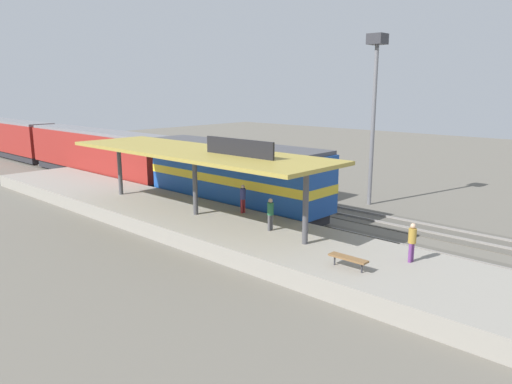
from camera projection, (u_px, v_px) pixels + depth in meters
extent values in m
plane|color=#666056|center=(270.00, 209.00, 33.25)|extent=(120.00, 120.00, 0.00)
cube|color=#565249|center=(250.00, 214.00, 31.82)|extent=(3.20, 110.00, 0.04)
cube|color=gray|center=(242.00, 215.00, 31.29)|extent=(0.10, 110.00, 0.16)
cube|color=gray|center=(257.00, 211.00, 32.32)|extent=(0.10, 110.00, 0.16)
cube|color=#565249|center=(293.00, 202.00, 35.12)|extent=(3.20, 110.00, 0.04)
cube|color=gray|center=(287.00, 203.00, 34.59)|extent=(0.10, 110.00, 0.16)
cube|color=gray|center=(299.00, 200.00, 35.62)|extent=(0.10, 110.00, 0.16)
cube|color=gray|center=(196.00, 222.00, 28.42)|extent=(6.00, 44.00, 0.90)
cylinder|color=#47474C|center=(306.00, 207.00, 22.64)|extent=(0.28, 0.28, 3.60)
cylinder|color=#47474C|center=(195.00, 184.00, 27.94)|extent=(0.28, 0.28, 3.60)
cylinder|color=#47474C|center=(120.00, 169.00, 33.25)|extent=(0.28, 0.28, 3.60)
cube|color=#A38E3D|center=(194.00, 152.00, 27.54)|extent=(5.20, 18.00, 0.20)
cube|color=black|center=(239.00, 147.00, 25.03)|extent=(0.12, 4.80, 0.90)
cylinder|color=#333338|center=(362.00, 268.00, 19.37)|extent=(0.07, 0.07, 0.42)
cylinder|color=#333338|center=(335.00, 260.00, 20.24)|extent=(0.07, 0.07, 0.42)
cube|color=brown|center=(348.00, 258.00, 19.75)|extent=(0.44, 1.70, 0.08)
cube|color=#28282D|center=(235.00, 203.00, 32.61)|extent=(2.60, 13.60, 0.70)
cube|color=#19479E|center=(235.00, 173.00, 32.16)|extent=(2.90, 14.40, 3.50)
cube|color=#47474C|center=(235.00, 145.00, 31.76)|extent=(2.78, 14.11, 0.24)
cube|color=yellow|center=(235.00, 177.00, 32.21)|extent=(2.93, 14.43, 0.56)
cube|color=#28282D|center=(98.00, 172.00, 44.54)|extent=(2.60, 19.20, 0.70)
cube|color=maroon|center=(96.00, 151.00, 44.11)|extent=(2.90, 20.00, 3.30)
cube|color=slate|center=(95.00, 131.00, 43.74)|extent=(2.78, 19.60, 0.24)
cube|color=#28282D|center=(9.00, 152.00, 58.33)|extent=(2.60, 19.20, 0.70)
cube|color=maroon|center=(8.00, 136.00, 57.90)|extent=(2.90, 20.00, 3.30)
cube|color=slate|center=(6.00, 121.00, 57.53)|extent=(2.78, 19.60, 0.24)
cube|color=#28282D|center=(247.00, 187.00, 38.12)|extent=(2.50, 11.20, 0.70)
cube|color=#6B6056|center=(247.00, 166.00, 37.77)|extent=(2.80, 12.00, 2.60)
cube|color=#554D45|center=(246.00, 148.00, 37.46)|extent=(2.69, 11.76, 0.24)
cylinder|color=slate|center=(373.00, 127.00, 33.33)|extent=(0.28, 0.28, 11.00)
cube|color=#333338|center=(377.00, 39.00, 32.08)|extent=(1.10, 1.10, 0.70)
cylinder|color=maroon|center=(242.00, 206.00, 28.50)|extent=(0.16, 0.16, 0.84)
cylinder|color=maroon|center=(244.00, 206.00, 28.63)|extent=(0.16, 0.16, 0.84)
cylinder|color=navy|center=(243.00, 194.00, 28.41)|extent=(0.34, 0.34, 0.64)
sphere|color=tan|center=(243.00, 187.00, 28.32)|extent=(0.23, 0.23, 0.23)
cylinder|color=#4C4C51|center=(269.00, 223.00, 25.01)|extent=(0.16, 0.16, 0.84)
cylinder|color=#4C4C51|center=(271.00, 222.00, 25.13)|extent=(0.16, 0.16, 0.84)
cylinder|color=#23603D|center=(270.00, 209.00, 24.91)|extent=(0.34, 0.34, 0.64)
sphere|color=tan|center=(270.00, 201.00, 24.82)|extent=(0.23, 0.23, 0.23)
cylinder|color=#663375|center=(410.00, 253.00, 20.50)|extent=(0.16, 0.16, 0.84)
cylinder|color=#663375|center=(412.00, 252.00, 20.63)|extent=(0.16, 0.16, 0.84)
cylinder|color=olive|center=(412.00, 236.00, 20.40)|extent=(0.34, 0.34, 0.64)
sphere|color=tan|center=(413.00, 226.00, 20.31)|extent=(0.23, 0.23, 0.23)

